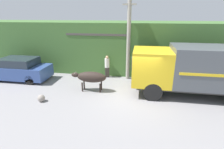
# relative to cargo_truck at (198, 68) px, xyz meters

# --- Properties ---
(ground_plane) EXTENTS (60.00, 60.00, 0.00)m
(ground_plane) POSITION_rel_cargo_truck_xyz_m (-3.46, -0.94, -1.66)
(ground_plane) COLOR gray
(hillside_embankment) EXTENTS (32.00, 5.07, 3.96)m
(hillside_embankment) POSITION_rel_cargo_truck_xyz_m (-3.46, 5.04, 0.33)
(hillside_embankment) COLOR #426B33
(hillside_embankment) RESTS_ON ground_plane
(building_backdrop) EXTENTS (4.65, 2.70, 3.22)m
(building_backdrop) POSITION_rel_cargo_truck_xyz_m (-6.54, 3.82, -0.03)
(building_backdrop) COLOR #99ADB7
(building_backdrop) RESTS_ON ground_plane
(cargo_truck) EXTENTS (7.25, 2.51, 2.90)m
(cargo_truck) POSITION_rel_cargo_truck_xyz_m (0.00, 0.00, 0.00)
(cargo_truck) COLOR #2D2D2D
(cargo_truck) RESTS_ON ground_plane
(brown_cow) EXTENTS (2.20, 0.67, 1.25)m
(brown_cow) POSITION_rel_cargo_truck_xyz_m (-6.21, -0.39, -0.75)
(brown_cow) COLOR #2D231E
(brown_cow) RESTS_ON ground_plane
(parked_suv) EXTENTS (4.46, 1.86, 1.60)m
(parked_suv) POSITION_rel_cargo_truck_xyz_m (-11.94, 0.70, -0.88)
(parked_suv) COLOR #334C8C
(parked_suv) RESTS_ON ground_plane
(pedestrian_on_hill) EXTENTS (0.45, 0.45, 1.66)m
(pedestrian_on_hill) POSITION_rel_cargo_truck_xyz_m (-5.70, 2.25, -0.75)
(pedestrian_on_hill) COLOR #38332D
(pedestrian_on_hill) RESTS_ON ground_plane
(utility_pole) EXTENTS (0.90, 0.27, 5.87)m
(utility_pole) POSITION_rel_cargo_truck_xyz_m (-4.15, 2.22, 1.37)
(utility_pole) COLOR #9E998E
(utility_pole) RESTS_ON ground_plane
(roadside_rock) EXTENTS (0.39, 0.39, 0.39)m
(roadside_rock) POSITION_rel_cargo_truck_xyz_m (-8.52, -2.23, -1.46)
(roadside_rock) COLOR gray
(roadside_rock) RESTS_ON ground_plane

